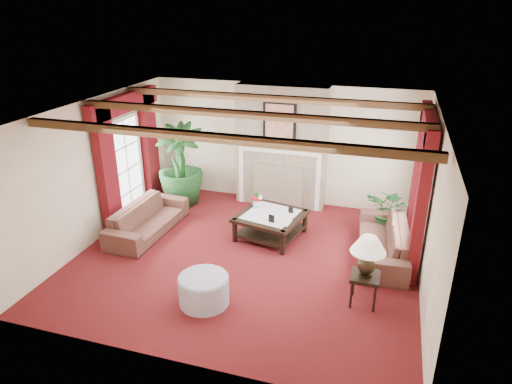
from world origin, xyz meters
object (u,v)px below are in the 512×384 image
(side_table, at_px, (364,289))
(coffee_table, at_px, (271,225))
(ottoman, at_px, (204,290))
(sofa_left, at_px, (147,214))
(potted_palm, at_px, (181,182))
(sofa_right, at_px, (383,235))

(side_table, bearing_deg, coffee_table, 139.02)
(ottoman, bearing_deg, sofa_left, 137.34)
(sofa_left, relative_size, side_table, 4.07)
(potted_palm, relative_size, ottoman, 2.62)
(potted_palm, height_order, side_table, potted_palm)
(potted_palm, xyz_separation_m, coffee_table, (2.39, -1.01, -0.28))
(coffee_table, xyz_separation_m, side_table, (1.93, -1.68, 0.01))
(side_table, bearing_deg, ottoman, -163.50)
(sofa_left, bearing_deg, sofa_right, -81.92)
(sofa_right, bearing_deg, potted_palm, -107.75)
(sofa_left, bearing_deg, potted_palm, 2.11)
(sofa_left, xyz_separation_m, potted_palm, (0.01, 1.55, 0.12))
(sofa_left, relative_size, sofa_right, 0.94)
(sofa_left, height_order, potted_palm, potted_palm)
(potted_palm, height_order, coffee_table, potted_palm)
(sofa_right, distance_m, potted_palm, 4.66)
(coffee_table, distance_m, ottoman, 2.41)
(sofa_right, xyz_separation_m, side_table, (-0.20, -1.57, -0.17))
(potted_palm, relative_size, side_table, 4.01)
(side_table, relative_size, ottoman, 0.65)
(sofa_left, bearing_deg, ottoman, -130.01)
(sofa_right, height_order, coffee_table, sofa_right)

